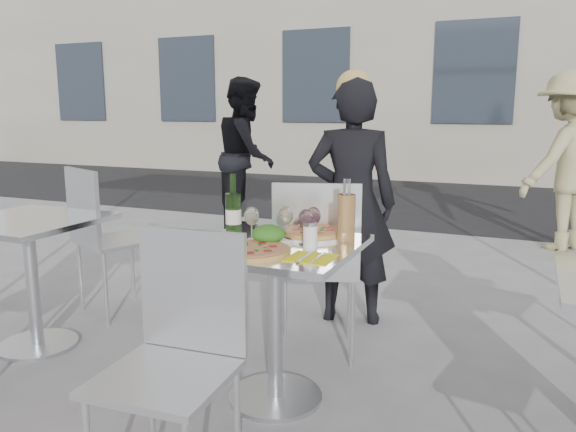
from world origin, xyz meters
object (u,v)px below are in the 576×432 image
at_px(chair_far, 317,256).
at_px(wine_bottle, 233,211).
at_px(main_table, 275,289).
at_px(side_chair_lfar, 102,229).
at_px(wineglass_red_b, 313,217).
at_px(pizza_near, 252,250).
at_px(chair_near, 178,342).
at_px(pizza_far, 313,233).
at_px(salad_plate, 269,236).
at_px(pedestrian_a, 247,155).
at_px(wineglass_white_a, 252,217).
at_px(wineglass_red_a, 306,220).
at_px(woman_diner, 352,203).
at_px(carafe, 346,217).
at_px(wineglass_white_b, 286,216).
at_px(side_table_left, 30,256).
at_px(napkin_left, 196,249).
at_px(pedestrian_b, 568,162).
at_px(sugar_shaker, 310,234).
at_px(napkin_right, 311,258).

xyz_separation_m(chair_far, wine_bottle, (-0.27, -0.40, 0.28)).
relative_size(main_table, chair_far, 0.76).
bearing_deg(side_chair_lfar, wineglass_red_b, -171.56).
height_order(side_chair_lfar, pizza_near, side_chair_lfar).
xyz_separation_m(chair_near, pizza_near, (0.03, 0.50, 0.21)).
bearing_deg(pizza_far, salad_plate, -119.20).
distance_m(pedestrian_a, pizza_far, 3.68).
relative_size(wine_bottle, wineglass_white_a, 1.87).
bearing_deg(pizza_far, chair_near, -99.86).
distance_m(wine_bottle, wineglass_red_a, 0.38).
xyz_separation_m(main_table, woman_diner, (0.01, 1.13, 0.22)).
height_order(chair_near, wineglass_red_b, chair_near).
distance_m(carafe, wineglass_white_b, 0.28).
bearing_deg(pizza_far, side_table_left, -172.35).
height_order(chair_far, napkin_left, chair_far).
bearing_deg(woman_diner, chair_near, 75.27).
bearing_deg(main_table, woman_diner, 89.38).
height_order(wineglass_white_a, napkin_left, wineglass_white_a).
height_order(wineglass_red_a, wineglass_red_b, same).
bearing_deg(wineglass_red_b, main_table, -137.86).
height_order(woman_diner, napkin_left, woman_diner).
distance_m(chair_near, pizza_far, 0.94).
distance_m(woman_diner, wineglass_red_b, 1.02).
bearing_deg(pedestrian_b, side_chair_lfar, -1.34).
bearing_deg(napkin_left, wineglass_red_a, 17.75).
bearing_deg(chair_near, wineglass_white_b, 81.36).
bearing_deg(side_table_left, wineglass_white_b, 3.83).
height_order(side_chair_lfar, pedestrian_b, pedestrian_b).
height_order(woman_diner, salad_plate, woman_diner).
relative_size(side_table_left, napkin_left, 3.34).
distance_m(main_table, pizza_near, 0.29).
distance_m(pizza_far, napkin_left, 0.57).
relative_size(chair_near, napkin_left, 4.10).
height_order(woman_diner, wine_bottle, woman_diner).
bearing_deg(main_table, sugar_shaker, 8.67).
bearing_deg(chair_near, pizza_near, 82.49).
xyz_separation_m(side_chair_lfar, pedestrian_b, (2.85, 3.19, 0.28)).
xyz_separation_m(wine_bottle, carafe, (0.54, 0.06, 0.00)).
distance_m(pizza_far, napkin_right, 0.41).
bearing_deg(chair_far, side_chair_lfar, -22.40).
bearing_deg(wineglass_red_b, wineglass_red_a, -96.51).
bearing_deg(napkin_right, chair_near, -120.48).
xyz_separation_m(carafe, napkin_left, (-0.56, -0.37, -0.11)).
height_order(chair_far, side_chair_lfar, chair_far).
bearing_deg(pizza_near, side_table_left, 172.92).
distance_m(salad_plate, wineglass_red_b, 0.22).
distance_m(side_chair_lfar, sugar_shaker, 1.75).
bearing_deg(wineglass_white_a, chair_near, -84.74).
xyz_separation_m(wine_bottle, wineglass_red_a, (0.38, -0.03, -0.00)).
relative_size(pedestrian_b, wine_bottle, 5.79).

